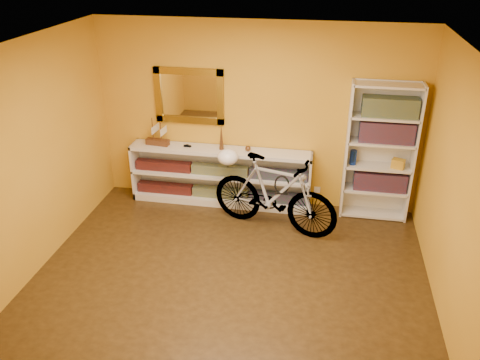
% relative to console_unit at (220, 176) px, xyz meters
% --- Properties ---
extents(floor, '(4.50, 4.00, 0.01)m').
position_rel_console_unit_xyz_m(floor, '(0.49, -1.81, -0.43)').
color(floor, '#30200D').
rests_on(floor, ground).
extents(ceiling, '(4.50, 4.00, 0.01)m').
position_rel_console_unit_xyz_m(ceiling, '(0.49, -1.81, 2.18)').
color(ceiling, silver).
rests_on(ceiling, ground).
extents(back_wall, '(4.50, 0.01, 2.60)m').
position_rel_console_unit_xyz_m(back_wall, '(0.49, 0.19, 0.88)').
color(back_wall, gold).
rests_on(back_wall, ground).
extents(left_wall, '(0.01, 4.00, 2.60)m').
position_rel_console_unit_xyz_m(left_wall, '(-1.76, -1.81, 0.88)').
color(left_wall, gold).
rests_on(left_wall, ground).
extents(right_wall, '(0.01, 4.00, 2.60)m').
position_rel_console_unit_xyz_m(right_wall, '(2.75, -1.81, 0.88)').
color(right_wall, gold).
rests_on(right_wall, ground).
extents(gilt_mirror, '(0.98, 0.06, 0.78)m').
position_rel_console_unit_xyz_m(gilt_mirror, '(-0.46, 0.15, 1.12)').
color(gilt_mirror, olive).
rests_on(gilt_mirror, back_wall).
extents(wall_socket, '(0.09, 0.02, 0.09)m').
position_rel_console_unit_xyz_m(wall_socket, '(1.39, 0.17, -0.17)').
color(wall_socket, silver).
rests_on(wall_socket, back_wall).
extents(console_unit, '(2.60, 0.35, 0.85)m').
position_rel_console_unit_xyz_m(console_unit, '(0.00, 0.00, 0.00)').
color(console_unit, silver).
rests_on(console_unit, floor).
extents(cd_row_lower, '(2.50, 0.13, 0.14)m').
position_rel_console_unit_xyz_m(cd_row_lower, '(0.00, -0.02, -0.26)').
color(cd_row_lower, black).
rests_on(cd_row_lower, console_unit).
extents(cd_row_upper, '(2.50, 0.13, 0.14)m').
position_rel_console_unit_xyz_m(cd_row_upper, '(0.00, -0.02, 0.11)').
color(cd_row_upper, navy).
rests_on(cd_row_upper, console_unit).
extents(model_ship, '(0.35, 0.16, 0.40)m').
position_rel_console_unit_xyz_m(model_ship, '(-0.91, 0.00, 0.62)').
color(model_ship, '#452613').
rests_on(model_ship, console_unit).
extents(toy_car, '(0.00, 0.00, 0.00)m').
position_rel_console_unit_xyz_m(toy_car, '(-0.47, 0.00, 0.43)').
color(toy_car, black).
rests_on(toy_car, console_unit).
extents(bronze_ornament, '(0.06, 0.06, 0.38)m').
position_rel_console_unit_xyz_m(bronze_ornament, '(0.02, 0.00, 0.61)').
color(bronze_ornament, brown).
rests_on(bronze_ornament, console_unit).
extents(decorative_orb, '(0.08, 0.08, 0.08)m').
position_rel_console_unit_xyz_m(decorative_orb, '(0.40, 0.00, 0.46)').
color(decorative_orb, brown).
rests_on(decorative_orb, console_unit).
extents(bookcase, '(0.90, 0.30, 1.90)m').
position_rel_console_unit_xyz_m(bookcase, '(2.18, 0.03, 0.52)').
color(bookcase, silver).
rests_on(bookcase, floor).
extents(book_row_a, '(0.70, 0.22, 0.26)m').
position_rel_console_unit_xyz_m(book_row_a, '(2.23, 0.03, 0.12)').
color(book_row_a, maroon).
rests_on(book_row_a, bookcase).
extents(book_row_b, '(0.70, 0.22, 0.28)m').
position_rel_console_unit_xyz_m(book_row_b, '(2.23, 0.03, 0.83)').
color(book_row_b, maroon).
rests_on(book_row_b, bookcase).
extents(book_row_c, '(0.70, 0.22, 0.25)m').
position_rel_console_unit_xyz_m(book_row_c, '(2.23, 0.03, 1.16)').
color(book_row_c, navy).
rests_on(book_row_c, bookcase).
extents(travel_mug, '(0.09, 0.09, 0.20)m').
position_rel_console_unit_xyz_m(travel_mug, '(1.84, 0.01, 0.44)').
color(travel_mug, navy).
rests_on(travel_mug, bookcase).
extents(red_tin, '(0.14, 0.14, 0.17)m').
position_rel_console_unit_xyz_m(red_tin, '(1.98, 0.06, 1.13)').
color(red_tin, maroon).
rests_on(red_tin, bookcase).
extents(yellow_bag, '(0.19, 0.16, 0.13)m').
position_rel_console_unit_xyz_m(yellow_bag, '(2.43, -0.01, 0.40)').
color(yellow_bag, gold).
rests_on(yellow_bag, bookcase).
extents(bicycle, '(0.92, 1.82, 1.04)m').
position_rel_console_unit_xyz_m(bicycle, '(0.85, -0.58, 0.09)').
color(bicycle, silver).
rests_on(bicycle, floor).
extents(helmet, '(0.28, 0.27, 0.21)m').
position_rel_console_unit_xyz_m(helmet, '(0.20, -0.40, 0.49)').
color(helmet, white).
rests_on(helmet, bicycle).
extents(u_lock, '(0.20, 0.02, 0.20)m').
position_rel_console_unit_xyz_m(u_lock, '(0.95, -0.61, 0.25)').
color(u_lock, black).
rests_on(u_lock, bicycle).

